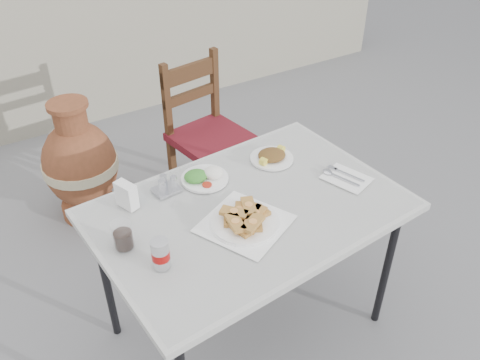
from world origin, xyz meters
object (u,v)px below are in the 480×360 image
salad_rice_plate (204,176)px  soda_can (161,254)px  pide_plate (245,218)px  salad_chopped_plate (272,156)px  cafe_table (249,216)px  cola_glass (123,236)px  napkin_holder (127,195)px  condiment_caddy (166,186)px  chair (207,134)px  terracotta_urn (81,165)px

salad_rice_plate → soda_can: soda_can is taller
pide_plate → salad_chopped_plate: size_ratio=2.02×
cafe_table → pide_plate: pide_plate is taller
cola_glass → salad_rice_plate: bearing=25.7°
cola_glass → napkin_holder: size_ratio=1.00×
salad_chopped_plate → condiment_caddy: condiment_caddy is taller
soda_can → condiment_caddy: size_ratio=0.99×
pide_plate → salad_rice_plate: size_ratio=1.95×
salad_chopped_plate → cafe_table: bearing=-138.9°
cafe_table → pide_plate: (-0.07, -0.08, 0.08)m
condiment_caddy → salad_rice_plate: bearing=-3.0°
salad_rice_plate → chair: 0.87m
napkin_holder → terracotta_urn: size_ratio=0.14×
soda_can → terracotta_urn: 1.41m
condiment_caddy → chair: 0.95m
napkin_holder → chair: chair is taller
cafe_table → condiment_caddy: size_ratio=11.06×
salad_chopped_plate → terracotta_urn: salad_chopped_plate is taller
pide_plate → salad_chopped_plate: 0.46m
cola_glass → terracotta_urn: (0.13, 1.18, -0.43)m
soda_can → cola_glass: bearing=115.0°
cafe_table → salad_rice_plate: bearing=105.3°
napkin_holder → terracotta_urn: 1.07m
cafe_table → terracotta_urn: (-0.37, 1.22, -0.33)m
napkin_holder → pide_plate: bearing=-65.0°
cola_glass → condiment_caddy: 0.34m
soda_can → napkin_holder: soda_can is taller
cafe_table → salad_chopped_plate: (0.26, 0.23, 0.07)m
pide_plate → chair: size_ratio=0.43×
pide_plate → chair: 1.16m
soda_can → terracotta_urn: size_ratio=0.15×
salad_rice_plate → napkin_holder: napkin_holder is taller
condiment_caddy → terracotta_urn: 1.06m
condiment_caddy → cafe_table: bearing=-47.4°
pide_plate → napkin_holder: 0.47m
soda_can → pide_plate: bearing=6.0°
condiment_caddy → napkin_holder: bearing=-177.4°
cafe_table → salad_chopped_plate: bearing=41.1°
cola_glass → cafe_table: bearing=-4.6°
cola_glass → terracotta_urn: 1.27m
napkin_holder → condiment_caddy: napkin_holder is taller
cafe_table → chair: (0.32, 0.97, -0.21)m
salad_rice_plate → napkin_holder: bearing=179.8°
salad_chopped_plate → napkin_holder: napkin_holder is taller
condiment_caddy → chair: size_ratio=0.13×
condiment_caddy → terracotta_urn: size_ratio=0.15×
cola_glass → chair: 1.28m
cafe_table → napkin_holder: (-0.41, 0.25, 0.10)m
cafe_table → soda_can: soda_can is taller
soda_can → chair: bearing=55.5°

